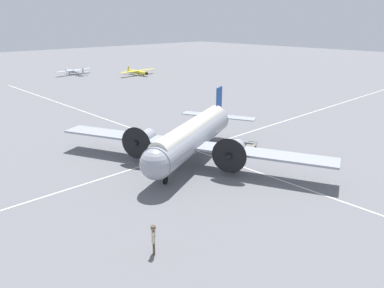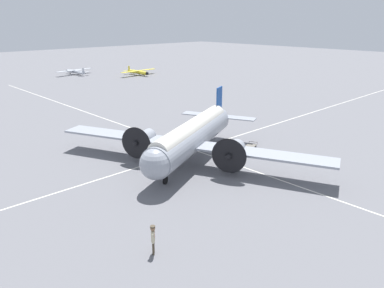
{
  "view_description": "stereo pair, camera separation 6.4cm",
  "coord_description": "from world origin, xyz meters",
  "px_view_note": "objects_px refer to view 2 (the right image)",
  "views": [
    {
      "loc": [
        25.31,
        -23.98,
        13.43
      ],
      "look_at": [
        0.0,
        0.0,
        1.77
      ],
      "focal_mm": 35.0,
      "sensor_mm": 36.0,
      "label": 1
    },
    {
      "loc": [
        25.35,
        -23.94,
        13.43
      ],
      "look_at": [
        0.0,
        0.0,
        1.77
      ],
      "focal_mm": 35.0,
      "sensor_mm": 36.0,
      "label": 2
    }
  ],
  "objects_px": {
    "airliner_main": "(190,137)",
    "baggage_cart": "(250,146)",
    "light_aircraft_distant": "(75,71)",
    "light_aircraft_taxiing": "(138,72)",
    "crew_foreground": "(153,236)",
    "suitcase_upright_spare": "(233,145)",
    "suitcase_near_door": "(240,146)"
  },
  "relations": [
    {
      "from": "suitcase_upright_spare",
      "to": "light_aircraft_taxiing",
      "type": "bearing_deg",
      "value": 154.44
    },
    {
      "from": "crew_foreground",
      "to": "light_aircraft_distant",
      "type": "distance_m",
      "value": 81.45
    },
    {
      "from": "baggage_cart",
      "to": "airliner_main",
      "type": "bearing_deg",
      "value": -26.61
    },
    {
      "from": "suitcase_near_door",
      "to": "baggage_cart",
      "type": "xyz_separation_m",
      "value": [
        0.82,
        0.71,
        -0.04
      ]
    },
    {
      "from": "airliner_main",
      "to": "suitcase_upright_spare",
      "type": "height_order",
      "value": "airliner_main"
    },
    {
      "from": "suitcase_upright_spare",
      "to": "baggage_cart",
      "type": "relative_size",
      "value": 0.32
    },
    {
      "from": "airliner_main",
      "to": "suitcase_upright_spare",
      "type": "bearing_deg",
      "value": 155.46
    },
    {
      "from": "light_aircraft_distant",
      "to": "airliner_main",
      "type": "bearing_deg",
      "value": 153.77
    },
    {
      "from": "airliner_main",
      "to": "light_aircraft_distant",
      "type": "height_order",
      "value": "airliner_main"
    },
    {
      "from": "airliner_main",
      "to": "light_aircraft_taxiing",
      "type": "distance_m",
      "value": 61.94
    },
    {
      "from": "baggage_cart",
      "to": "light_aircraft_taxiing",
      "type": "relative_size",
      "value": 0.19
    },
    {
      "from": "crew_foreground",
      "to": "suitcase_upright_spare",
      "type": "distance_m",
      "value": 20.64
    },
    {
      "from": "crew_foreground",
      "to": "suitcase_near_door",
      "type": "distance_m",
      "value": 20.86
    },
    {
      "from": "airliner_main",
      "to": "baggage_cart",
      "type": "distance_m",
      "value": 8.09
    },
    {
      "from": "airliner_main",
      "to": "light_aircraft_taxiing",
      "type": "relative_size",
      "value": 2.46
    },
    {
      "from": "light_aircraft_taxiing",
      "to": "airliner_main",
      "type": "bearing_deg",
      "value": -34.86
    },
    {
      "from": "suitcase_upright_spare",
      "to": "baggage_cart",
      "type": "height_order",
      "value": "suitcase_upright_spare"
    },
    {
      "from": "crew_foreground",
      "to": "suitcase_upright_spare",
      "type": "xyz_separation_m",
      "value": [
        -9.5,
        18.31,
        -0.88
      ]
    },
    {
      "from": "airliner_main",
      "to": "baggage_cart",
      "type": "xyz_separation_m",
      "value": [
        1.45,
        7.61,
        -2.34
      ]
    },
    {
      "from": "suitcase_near_door",
      "to": "light_aircraft_taxiing",
      "type": "relative_size",
      "value": 0.06
    },
    {
      "from": "baggage_cart",
      "to": "light_aircraft_distant",
      "type": "distance_m",
      "value": 67.81
    },
    {
      "from": "crew_foreground",
      "to": "baggage_cart",
      "type": "distance_m",
      "value": 21.18
    },
    {
      "from": "light_aircraft_taxiing",
      "to": "crew_foreground",
      "type": "bearing_deg",
      "value": -38.88
    },
    {
      "from": "suitcase_upright_spare",
      "to": "light_aircraft_taxiing",
      "type": "distance_m",
      "value": 58.94
    },
    {
      "from": "baggage_cart",
      "to": "light_aircraft_distant",
      "type": "relative_size",
      "value": 0.2
    },
    {
      "from": "suitcase_near_door",
      "to": "suitcase_upright_spare",
      "type": "distance_m",
      "value": 0.8
    },
    {
      "from": "crew_foreground",
      "to": "light_aircraft_taxiing",
      "type": "relative_size",
      "value": 0.18
    },
    {
      "from": "baggage_cart",
      "to": "light_aircraft_distant",
      "type": "xyz_separation_m",
      "value": [
        -66.54,
        13.09,
        0.54
      ]
    },
    {
      "from": "airliner_main",
      "to": "light_aircraft_distant",
      "type": "xyz_separation_m",
      "value": [
        -65.09,
        20.69,
        -1.79
      ]
    },
    {
      "from": "baggage_cart",
      "to": "light_aircraft_taxiing",
      "type": "distance_m",
      "value": 59.7
    },
    {
      "from": "crew_foreground",
      "to": "light_aircraft_distant",
      "type": "bearing_deg",
      "value": -163.65
    },
    {
      "from": "crew_foreground",
      "to": "suitcase_upright_spare",
      "type": "bearing_deg",
      "value": 157.39
    }
  ]
}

